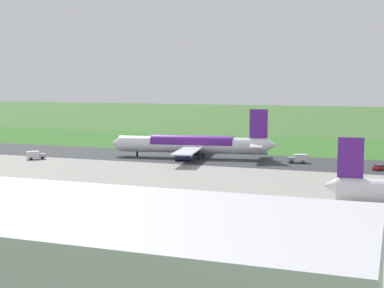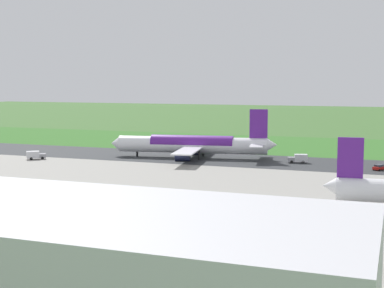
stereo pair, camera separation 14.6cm
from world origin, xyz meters
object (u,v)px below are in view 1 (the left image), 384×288
service_car_followme (379,167)px  service_truck_baggage (35,155)px  no_stopping_sign (258,141)px  traffic_cone_orange (241,144)px  service_truck_fuel (299,158)px  airliner_main (193,144)px

service_car_followme → service_truck_baggage: bearing=8.0°
no_stopping_sign → traffic_cone_orange: size_ratio=4.84×
traffic_cone_orange → service_truck_fuel: bearing=124.7°
service_truck_fuel → service_car_followme: bearing=164.8°
service_truck_baggage → service_car_followme: (-102.24, -14.39, -0.56)m
service_truck_baggage → service_car_followme: 103.25m
service_car_followme → service_truck_fuel: size_ratio=0.74×
airliner_main → service_truck_baggage: airliner_main is taller
service_truck_baggage → traffic_cone_orange: size_ratio=10.74×
no_stopping_sign → traffic_cone_orange: bearing=-8.1°
no_stopping_sign → service_truck_baggage: bearing=47.6°
service_truck_fuel → service_truck_baggage: bearing=14.7°
airliner_main → traffic_cone_orange: bearing=-95.8°
traffic_cone_orange → service_truck_baggage: bearing=51.7°
service_truck_fuel → traffic_cone_orange: 51.39m
no_stopping_sign → airliner_main: bearing=75.0°
service_truck_baggage → traffic_cone_orange: (-49.70, -62.93, -1.13)m
service_car_followme → traffic_cone_orange: 71.52m
service_truck_baggage → traffic_cone_orange: 80.20m
service_truck_baggage → service_truck_fuel: same height
service_car_followme → traffic_cone_orange: size_ratio=8.24×
airliner_main → traffic_cone_orange: size_ratio=98.20×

